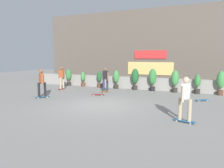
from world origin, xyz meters
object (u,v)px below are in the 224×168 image
object	(u,v)px
potted_plant_6	(175,79)
skater_by_wall_right	(42,82)
potted_plant_2	(99,79)
skateboard_aside	(202,100)
potted_plant_8	(221,81)
skater_by_wall_left	(62,77)
skater_mid_plaza	(185,97)
potted_plant_1	(83,79)
potted_plant_5	(153,78)
skateboard_near_camera	(98,94)
skater_foreground	(105,79)
potted_plant_0	(69,76)
potted_plant_3	(116,78)
potted_plant_7	(197,83)
potted_plant_4	(135,77)

from	to	relation	value
potted_plant_6	skater_by_wall_right	world-z (taller)	skater_by_wall_right
potted_plant_2	skateboard_aside	size ratio (longest dim) A/B	1.68
potted_plant_8	skater_by_wall_left	world-z (taller)	skater_by_wall_left
skater_mid_plaza	skateboard_aside	size ratio (longest dim) A/B	2.25
potted_plant_6	skateboard_aside	xyz separation A→B (m)	(1.75, -2.40, -0.82)
potted_plant_1	potted_plant_6	xyz separation A→B (m)	(7.24, -0.00, 0.25)
potted_plant_5	skateboard_near_camera	world-z (taller)	potted_plant_5
skater_by_wall_left	skater_foreground	bearing A→B (deg)	2.64
skater_mid_plaza	skateboard_aside	xyz separation A→B (m)	(0.56, 4.38, -0.88)
skater_by_wall_left	potted_plant_0	bearing A→B (deg)	111.82
potted_plant_1	skateboard_near_camera	size ratio (longest dim) A/B	1.44
skater_mid_plaza	skater_foreground	bearing A→B (deg)	138.32
potted_plant_0	potted_plant_5	world-z (taller)	potted_plant_5
potted_plant_3	skater_by_wall_left	world-z (taller)	skater_by_wall_left
potted_plant_5	skateboard_aside	bearing A→B (deg)	-36.16
potted_plant_0	skateboard_aside	distance (m)	10.69
potted_plant_3	potted_plant_7	size ratio (longest dim) A/B	1.10
potted_plant_4	potted_plant_8	bearing A→B (deg)	0.00
potted_plant_2	potted_plant_6	size ratio (longest dim) A/B	0.84
potted_plant_7	potted_plant_8	size ratio (longest dim) A/B	0.83
potted_plant_0	potted_plant_1	world-z (taller)	potted_plant_0
potted_plant_6	skateboard_near_camera	distance (m)	5.35
potted_plant_8	skater_mid_plaza	distance (m)	6.96
potted_plant_5	skater_by_wall_right	distance (m)	7.45
potted_plant_8	skater_by_wall_right	size ratio (longest dim) A/B	0.90
potted_plant_2	potted_plant_4	world-z (taller)	potted_plant_4
potted_plant_7	skater_foreground	distance (m)	6.06
potted_plant_0	skater_mid_plaza	distance (m)	11.94
skater_by_wall_right	skateboard_aside	world-z (taller)	skater_by_wall_right
potted_plant_1	skater_mid_plaza	world-z (taller)	skater_mid_plaza
skater_by_wall_left	potted_plant_8	bearing A→B (deg)	10.71
potted_plant_1	skater_foreground	bearing A→B (deg)	-32.53
potted_plant_4	skater_by_wall_right	size ratio (longest dim) A/B	0.92
potted_plant_4	skater_by_wall_left	bearing A→B (deg)	-158.15
potted_plant_6	potted_plant_8	distance (m)	2.78
skateboard_aside	potted_plant_0	bearing A→B (deg)	166.99
potted_plant_6	skateboard_aside	distance (m)	3.08
potted_plant_7	skater_foreground	size ratio (longest dim) A/B	0.75
skater_mid_plaza	potted_plant_4	bearing A→B (deg)	120.63
potted_plant_0	potted_plant_2	world-z (taller)	potted_plant_0
potted_plant_2	potted_plant_8	bearing A→B (deg)	-0.00
skater_foreground	skateboard_near_camera	bearing A→B (deg)	-86.91
potted_plant_7	skater_by_wall_right	world-z (taller)	skater_by_wall_right
potted_plant_2	skater_by_wall_right	distance (m)	5.26
potted_plant_5	skater_foreground	xyz separation A→B (m)	(-2.81, -1.85, 0.02)
potted_plant_2	skateboard_aside	xyz separation A→B (m)	(7.51, -2.40, -0.63)
skater_mid_plaza	skateboard_near_camera	world-z (taller)	skater_mid_plaza
skater_foreground	skateboard_aside	distance (m)	6.18
potted_plant_4	skater_by_wall_right	distance (m)	6.57
potted_plant_3	skater_mid_plaza	distance (m)	8.74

